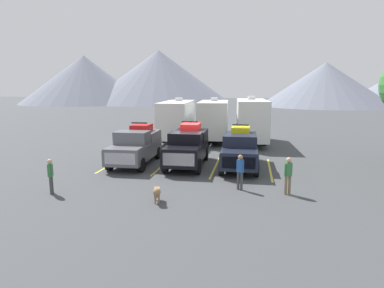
{
  "coord_description": "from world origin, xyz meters",
  "views": [
    {
      "loc": [
        3.74,
        -20.43,
        4.84
      ],
      "look_at": [
        0.0,
        0.05,
        1.2
      ],
      "focal_mm": 30.84,
      "sensor_mm": 36.0,
      "label": 1
    }
  ],
  "objects": [
    {
      "name": "camper_trailer_c",
      "position": [
        3.7,
        7.97,
        2.11
      ],
      "size": [
        2.87,
        8.25,
        4.02
      ],
      "color": "white",
      "rests_on": "ground"
    },
    {
      "name": "pickup_truck_a",
      "position": [
        -3.43,
        -0.9,
        1.16
      ],
      "size": [
        2.29,
        5.27,
        2.55
      ],
      "color": "#595B60",
      "rests_on": "ground"
    },
    {
      "name": "lot_stripe_d",
      "position": [
        4.88,
        -0.95,
        0.0
      ],
      "size": [
        0.12,
        5.5,
        0.01
      ],
      "primitive_type": "cube",
      "color": "gold",
      "rests_on": "ground"
    },
    {
      "name": "person_b",
      "position": [
        5.42,
        -5.51,
        0.99
      ],
      "size": [
        0.36,
        0.28,
        1.72
      ],
      "color": "#726047",
      "rests_on": "ground"
    },
    {
      "name": "dog",
      "position": [
        -0.09,
        -7.67,
        0.46
      ],
      "size": [
        0.46,
        0.94,
        0.71
      ],
      "color": "olive",
      "rests_on": "ground"
    },
    {
      "name": "mountain_ridge",
      "position": [
        -1.78,
        72.49,
        6.9
      ],
      "size": [
        130.66,
        46.74,
        15.41
      ],
      "color": "slate",
      "rests_on": "ground"
    },
    {
      "name": "pickup_truck_b",
      "position": [
        -0.13,
        -0.75,
        1.21
      ],
      "size": [
        2.25,
        5.32,
        2.67
      ],
      "color": "black",
      "rests_on": "ground"
    },
    {
      "name": "camper_trailer_b",
      "position": [
        0.39,
        8.56,
        2.03
      ],
      "size": [
        2.87,
        7.78,
        3.85
      ],
      "color": "silver",
      "rests_on": "ground"
    },
    {
      "name": "person_c",
      "position": [
        3.27,
        -5.2,
        0.98
      ],
      "size": [
        0.35,
        0.28,
        1.7
      ],
      "color": "#3F3F42",
      "rests_on": "ground"
    },
    {
      "name": "lot_stripe_a",
      "position": [
        -4.88,
        -0.95,
        0.0
      ],
      "size": [
        0.12,
        5.5,
        0.01
      ],
      "primitive_type": "cube",
      "color": "gold",
      "rests_on": "ground"
    },
    {
      "name": "lot_stripe_b",
      "position": [
        -1.63,
        -0.95,
        0.0
      ],
      "size": [
        0.12,
        5.5,
        0.01
      ],
      "primitive_type": "cube",
      "color": "gold",
      "rests_on": "ground"
    },
    {
      "name": "person_a",
      "position": [
        -5.18,
        -7.35,
        0.94
      ],
      "size": [
        0.25,
        0.35,
        1.62
      ],
      "color": "#3F3F42",
      "rests_on": "ground"
    },
    {
      "name": "ground_plane",
      "position": [
        0.0,
        0.0,
        0.0
      ],
      "size": [
        240.0,
        240.0,
        0.0
      ],
      "primitive_type": "plane",
      "color": "#3F4244"
    },
    {
      "name": "camper_trailer_a",
      "position": [
        -2.86,
        8.24,
        2.02
      ],
      "size": [
        2.86,
        8.65,
        3.83
      ],
      "color": "white",
      "rests_on": "ground"
    },
    {
      "name": "pickup_truck_c",
      "position": [
        3.07,
        -0.65,
        1.15
      ],
      "size": [
        2.25,
        5.5,
        2.52
      ],
      "color": "black",
      "rests_on": "ground"
    },
    {
      "name": "lot_stripe_c",
      "position": [
        1.63,
        -0.95,
        0.0
      ],
      "size": [
        0.12,
        5.5,
        0.01
      ],
      "primitive_type": "cube",
      "color": "gold",
      "rests_on": "ground"
    }
  ]
}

